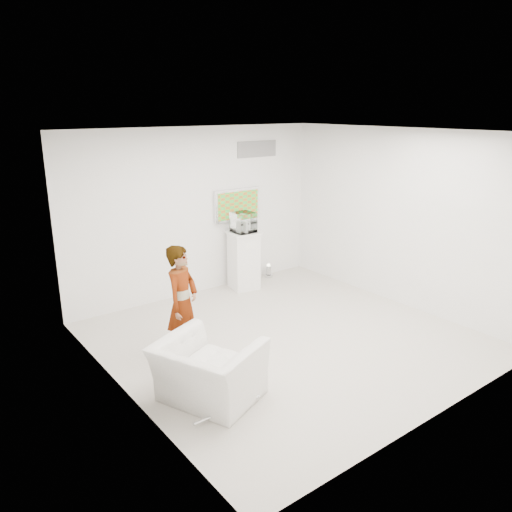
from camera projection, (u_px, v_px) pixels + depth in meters
The scene contains 10 objects.
room at pixel (288, 241), 7.02m from camera, with size 5.01×5.01×3.00m.
tv at pixel (237, 205), 9.37m from camera, with size 1.00×0.08×0.60m, color silver.
logo_decal at pixel (257, 149), 9.40m from camera, with size 0.90×0.02×0.30m, color slate.
person at pixel (182, 303), 6.66m from camera, with size 0.58×0.38×1.60m, color white.
armchair at pixel (208, 371), 5.80m from camera, with size 1.12×0.98×0.73m, color white.
pedestal at pixel (244, 260), 9.38m from camera, with size 0.53×0.53×1.09m, color white.
floor_uplight at pixel (269, 271), 10.08m from camera, with size 0.17×0.17×0.27m, color silver.
vitrine at pixel (243, 222), 9.17m from camera, with size 0.37×0.37×0.37m, color white.
console at pixel (243, 226), 9.19m from camera, with size 0.05×0.16×0.22m, color white.
wii_remote at pixel (179, 251), 6.75m from camera, with size 0.04×0.14×0.04m, color white.
Camera 1 is at (-4.46, -5.13, 3.32)m, focal length 35.00 mm.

